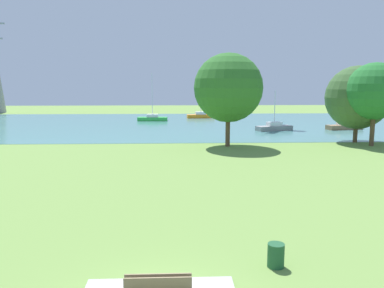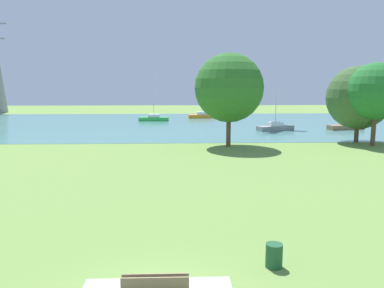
{
  "view_description": "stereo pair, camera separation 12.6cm",
  "coord_description": "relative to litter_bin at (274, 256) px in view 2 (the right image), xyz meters",
  "views": [
    {
      "loc": [
        0.49,
        -9.82,
        6.02
      ],
      "look_at": [
        1.53,
        14.67,
        2.27
      ],
      "focal_mm": 36.92,
      "sensor_mm": 36.0,
      "label": 1
    },
    {
      "loc": [
        0.61,
        -9.83,
        6.02
      ],
      "look_at": [
        1.53,
        14.67,
        2.27
      ],
      "focal_mm": 36.92,
      "sensor_mm": 36.0,
      "label": 2
    }
  ],
  "objects": [
    {
      "name": "sailboat_gray",
      "position": [
        9.53,
        38.23,
        0.04
      ],
      "size": [
        5.03,
        2.95,
        5.14
      ],
      "color": "gray",
      "rests_on": "water_surface"
    },
    {
      "name": "ground_plane",
      "position": [
        -3.79,
        19.61,
        -0.4
      ],
      "size": [
        160.0,
        160.0,
        0.0
      ],
      "primitive_type": "plane",
      "color": "olive"
    },
    {
      "name": "water_surface",
      "position": [
        -3.79,
        47.61,
        -0.39
      ],
      "size": [
        140.0,
        40.0,
        0.02
      ],
      "primitive_type": "cube",
      "color": "teal",
      "rests_on": "ground"
    },
    {
      "name": "tree_west_near",
      "position": [
        15.9,
        25.22,
        4.91
      ],
      "size": [
        5.49,
        5.49,
        8.07
      ],
      "color": "brown",
      "rests_on": "ground"
    },
    {
      "name": "tree_east_far",
      "position": [
        15.37,
        27.64,
        4.23
      ],
      "size": [
        6.49,
        6.49,
        7.88
      ],
      "color": "brown",
      "rests_on": "ground"
    },
    {
      "name": "litter_bin",
      "position": [
        0.0,
        0.0,
        0.0
      ],
      "size": [
        0.56,
        0.56,
        0.8
      ],
      "primitive_type": "cylinder",
      "color": "#1E512D",
      "rests_on": "ground"
    },
    {
      "name": "tree_east_near",
      "position": [
        1.76,
        25.49,
        5.24
      ],
      "size": [
        6.58,
        6.58,
        8.94
      ],
      "color": "brown",
      "rests_on": "ground"
    },
    {
      "name": "sailboat_orange",
      "position": [
        1.19,
        57.62,
        0.07
      ],
      "size": [
        4.91,
        1.89,
        7.83
      ],
      "color": "orange",
      "rests_on": "water_surface"
    },
    {
      "name": "sailboat_brown",
      "position": [
        19.16,
        39.06,
        0.06
      ],
      "size": [
        5.01,
        2.52,
        6.51
      ],
      "color": "brown",
      "rests_on": "water_surface"
    },
    {
      "name": "sailboat_green",
      "position": [
        -7.03,
        52.43,
        0.07
      ],
      "size": [
        4.88,
        1.79,
        7.68
      ],
      "color": "green",
      "rests_on": "water_surface"
    }
  ]
}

